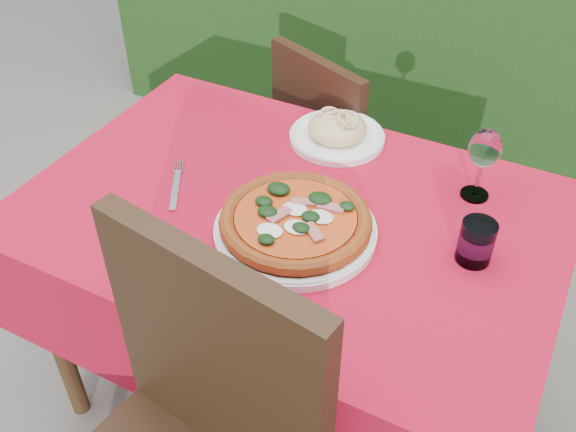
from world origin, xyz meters
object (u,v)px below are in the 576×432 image
at_px(wine_glass, 485,151).
at_px(fork, 175,190).
at_px(pizza_plate, 295,223).
at_px(water_glass, 476,244).
at_px(pasta_plate, 337,132).
at_px(chair_far, 336,151).

distance_m(wine_glass, fork, 0.74).
height_order(pizza_plate, water_glass, water_glass).
xyz_separation_m(pasta_plate, fork, (-0.26, -0.39, -0.02)).
bearing_deg(pizza_plate, chair_far, 105.86).
bearing_deg(pasta_plate, chair_far, 112.42).
xyz_separation_m(wine_glass, fork, (-0.65, -0.32, -0.13)).
height_order(chair_far, wine_glass, wine_glass).
xyz_separation_m(pizza_plate, water_glass, (0.38, 0.10, 0.01)).
distance_m(chair_far, water_glass, 0.87).
bearing_deg(pasta_plate, wine_glass, -9.93).
distance_m(water_glass, wine_glass, 0.24).
height_order(chair_far, pasta_plate, chair_far).
xyz_separation_m(pasta_plate, water_glass, (0.45, -0.29, 0.02)).
relative_size(pizza_plate, fork, 1.71).
distance_m(pasta_plate, fork, 0.47).
bearing_deg(water_glass, chair_far, 134.29).
relative_size(pasta_plate, water_glass, 2.60).
distance_m(chair_far, wine_glass, 0.74).
height_order(pasta_plate, water_glass, water_glass).
height_order(water_glass, fork, water_glass).
distance_m(pasta_plate, wine_glass, 0.42).
bearing_deg(wine_glass, fork, -153.94).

